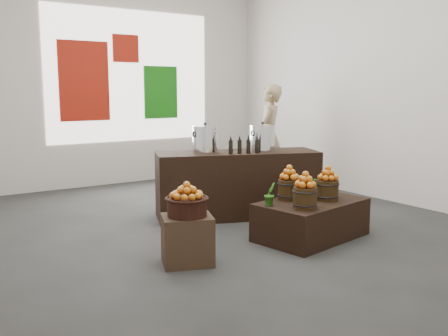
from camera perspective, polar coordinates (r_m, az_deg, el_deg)
ground at (r=6.62m, az=-0.42°, el=-6.38°), size 7.00×7.00×0.00m
back_wall at (r=9.51m, az=-12.29°, el=10.24°), size 6.00×0.04×4.00m
back_opening at (r=9.61m, az=-10.56°, el=10.28°), size 3.20×0.02×2.40m
deco_red_left at (r=9.27m, az=-15.70°, el=9.54°), size 0.90×0.04×1.40m
deco_green_right at (r=9.85m, az=-7.24°, el=8.57°), size 0.70×0.04×1.00m
deco_red_upper at (r=9.58m, az=-11.18°, el=13.26°), size 0.50×0.04×0.50m
crate at (r=5.10m, az=-4.21°, el=-8.19°), size 0.61×0.56×0.50m
wicker_basket at (r=5.01m, az=-4.25°, el=-4.49°), size 0.40×0.40×0.18m
apples_in_basket at (r=4.97m, az=-4.27°, el=-2.55°), size 0.31×0.31×0.17m
display_table at (r=6.04m, az=9.93°, el=-5.81°), size 1.42×1.01×0.45m
apple_bucket_front_left at (r=5.57m, az=9.24°, el=-3.40°), size 0.26×0.26×0.24m
apples_in_bucket_front_left at (r=5.53m, az=9.29°, el=-1.30°), size 0.19×0.19×0.17m
apple_bucket_front_right at (r=6.04m, az=11.74°, el=-2.50°), size 0.26×0.26×0.24m
apples_in_bucket_front_right at (r=6.01m, az=11.80°, el=-0.56°), size 0.19×0.19×0.17m
apple_bucket_rear at (r=6.00m, az=7.44°, el=-2.46°), size 0.26×0.26×0.24m
apples_in_bucket_rear at (r=5.97m, az=7.48°, el=-0.51°), size 0.19×0.19×0.17m
herb_garnish_right at (r=6.37m, az=11.27°, el=-1.70°), size 0.29×0.27×0.28m
herb_garnish_left at (r=5.68m, az=5.26°, el=-2.96°), size 0.18×0.16×0.26m
counter at (r=6.93m, az=1.55°, el=-1.85°), size 2.32×1.45×0.91m
stock_pot_left at (r=6.74m, az=-2.17°, el=3.22°), size 0.34×0.34×0.34m
stock_pot_center at (r=6.93m, az=4.40°, el=3.36°), size 0.34×0.34×0.34m
oil_cruets at (r=6.63m, az=2.04°, el=2.73°), size 0.32×0.17×0.25m
shopper at (r=8.94m, az=5.15°, el=3.60°), size 0.80×0.77×1.85m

